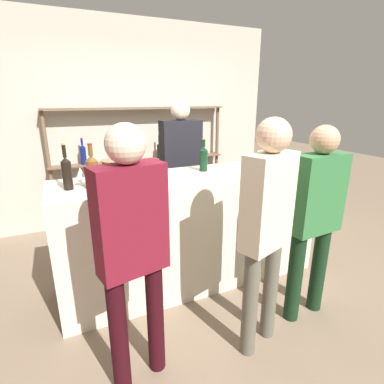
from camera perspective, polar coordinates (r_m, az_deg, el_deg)
name	(u,v)px	position (r m, az deg, el deg)	size (l,w,h in m)	color
ground_plane	(192,278)	(3.21, 0.00, -16.02)	(16.00, 16.00, 0.00)	#7A6651
bar_counter	(192,229)	(2.95, 0.00, -7.12)	(2.48, 0.68, 1.09)	beige
back_wall	(137,125)	(4.53, -10.38, 12.53)	(4.08, 0.12, 2.80)	#B2A899
back_shelf	(142,146)	(4.39, -9.59, 8.69)	(2.51, 0.18, 1.65)	brown
counter_bottle_0	(93,172)	(2.39, -18.41, 3.61)	(0.09, 0.09, 0.36)	brown
counter_bottle_1	(204,158)	(2.90, 2.23, 6.45)	(0.08, 0.08, 0.32)	black
counter_bottle_2	(67,172)	(2.49, -22.74, 3.48)	(0.07, 0.07, 0.36)	black
wine_glass	(80,173)	(2.53, -20.49, 3.44)	(0.07, 0.07, 0.16)	silver
ice_bucket	(114,173)	(2.48, -14.65, 3.54)	(0.18, 0.18, 0.21)	#846647
cork_jar	(263,159)	(3.19, 13.31, 6.17)	(0.12, 0.12, 0.16)	silver
customer_center	(267,221)	(2.05, 14.04, -5.29)	(0.42, 0.29, 1.67)	#575347
customer_right	(315,211)	(2.51, 22.40, -3.45)	(0.44, 0.21, 1.59)	black
customer_left	(132,242)	(1.77, -11.34, -9.31)	(0.42, 0.25, 1.66)	black
server_behind_counter	(181,162)	(3.72, -2.12, 5.82)	(0.49, 0.23, 1.75)	black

